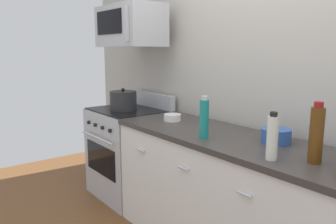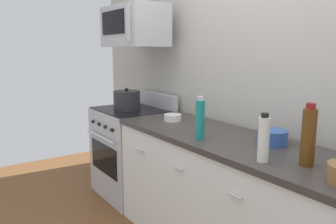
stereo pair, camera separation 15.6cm
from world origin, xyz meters
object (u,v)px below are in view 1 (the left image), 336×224
Objects in this scene: bottle_wine_amber at (316,134)px; range_oven at (129,152)px; bottle_vinegar_white at (272,137)px; microwave at (130,26)px; bowl_white_ceramic at (172,117)px; bowl_blue_mixing at (276,135)px; stockpot at (123,101)px; bottle_sparkling_teal at (204,118)px.

range_oven is at bearing 178.25° from bottle_wine_amber.
microwave is at bearing 172.41° from bottle_vinegar_white.
range_oven is 0.86m from bowl_white_ceramic.
microwave reaches higher than range_oven.
bottle_wine_amber is 0.42m from bowl_blue_mixing.
bottle_vinegar_white is (1.86, -0.20, 0.58)m from range_oven.
stockpot is (-1.67, -0.17, 0.05)m from bowl_blue_mixing.
bottle_wine_amber is 1.72× the size of bowl_blue_mixing.
microwave is 3.85× the size of bowl_blue_mixing.
range_oven is 3.96× the size of stockpot.
microwave is at bearing 89.71° from range_oven.
stockpot is at bearing 174.59° from bottle_sparkling_teal.
bottle_sparkling_teal is 1.51× the size of bowl_blue_mixing.
stockpot is (-1.86, 0.15, -0.03)m from bottle_vinegar_white.
bowl_blue_mixing is at bearing 3.88° from range_oven.
bottle_sparkling_teal reaches higher than stockpot.
bottle_vinegar_white is at bearing -140.72° from bottle_wine_amber.
bowl_white_ceramic is at bearing -2.53° from microwave.
bottle_sparkling_teal is at bearing -5.41° from stockpot.
stockpot reaches higher than bowl_blue_mixing.
bottle_sparkling_teal is 0.48m from bowl_blue_mixing.
stockpot is (0.00, -0.05, 0.55)m from range_oven.
microwave is 2.54× the size of bottle_sparkling_teal.
range_oven is 0.55m from stockpot.
microwave reaches higher than bottle_wine_amber.
bottle_wine_amber reaches higher than bottle_vinegar_white.
range_oven is at bearing 173.77° from bottle_vinegar_white.
bowl_white_ceramic is (-1.15, 0.22, -0.10)m from bottle_vinegar_white.
bottle_sparkling_teal is at bearing 177.24° from bottle_vinegar_white.
bottle_sparkling_teal is (-0.56, 0.03, 0.01)m from bottle_vinegar_white.
bottle_sparkling_teal is 1.97× the size of bowl_white_ceramic.
bottle_wine_amber reaches higher than range_oven.
range_oven is 3.22× the size of bottle_wine_amber.
bottle_vinegar_white is 1.17m from bowl_white_ceramic.
bottle_wine_amber reaches higher than bottle_sparkling_teal.
bottle_vinegar_white is at bearing -7.59° from microwave.
microwave is at bearing 176.99° from bottle_wine_amber.
range_oven is 7.21× the size of bowl_white_ceramic.
stockpot reaches higher than range_oven.
bowl_blue_mixing is (0.96, 0.10, 0.02)m from bowl_white_ceramic.
range_oven is 2.12m from bottle_wine_amber.
range_oven is at bearing 172.27° from bottle_sparkling_teal.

